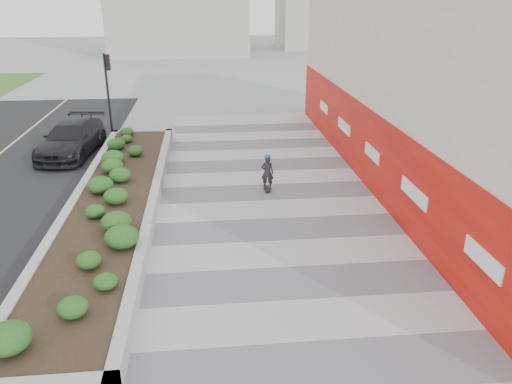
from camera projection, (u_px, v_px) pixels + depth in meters
ground at (310, 324)px, 11.52m from camera, size 160.00×160.00×0.00m
walkway at (289, 260)px, 14.29m from camera, size 8.00×36.00×0.01m
building at (447, 81)px, 18.96m from camera, size 6.04×24.08×8.00m
planter at (114, 200)px, 17.31m from camera, size 3.00×18.00×0.90m
traffic_signal_near at (108, 82)px, 25.95m from camera, size 0.33×0.28×4.20m
manhole_cover at (306, 259)px, 14.33m from camera, size 0.44×0.44×0.01m
skateboarder at (267, 172)px, 18.97m from camera, size 0.53×0.73×1.47m
car_dark at (71, 139)px, 23.21m from camera, size 2.66×5.39×1.51m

